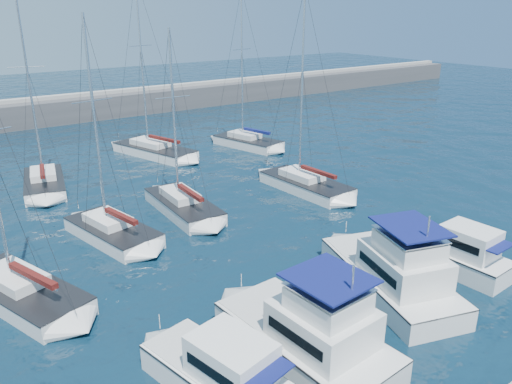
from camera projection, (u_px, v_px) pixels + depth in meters
ground at (320, 291)px, 26.56m from camera, size 220.00×220.00×0.00m
breakwater at (52, 114)px, 65.79m from camera, size 160.00×6.00×4.45m
motor_yacht_port_outer at (222, 375)px, 19.13m from camera, size 3.87×6.95×3.20m
motor_yacht_port_inner at (311, 335)px, 21.18m from camera, size 4.28×8.46×4.69m
motor_yacht_stbd_inner at (395, 274)px, 25.97m from camera, size 6.24×9.75×4.69m
motor_yacht_stbd_outer at (459, 255)px, 28.43m from camera, size 2.79×6.19×3.20m
sailboat_mid_a at (22, 292)px, 25.53m from camera, size 5.55×8.81×14.01m
sailboat_mid_b at (112, 231)px, 32.45m from camera, size 4.42×7.66×14.29m
sailboat_mid_c at (183, 205)px, 36.73m from camera, size 3.36×8.13×13.33m
sailboat_mid_d at (306, 184)px, 41.12m from camera, size 3.61×8.43×16.06m
sailboat_back_a at (44, 183)px, 41.40m from camera, size 4.66×8.14×15.85m
sailboat_back_b at (154, 150)px, 50.93m from camera, size 5.79×9.99×17.37m
sailboat_back_c at (248, 142)px, 54.09m from camera, size 4.83×8.22×16.40m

